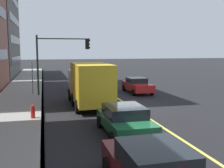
{
  "coord_description": "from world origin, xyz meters",
  "views": [
    {
      "loc": [
        -18.13,
        5.98,
        4.04
      ],
      "look_at": [
        -1.99,
        1.87,
        1.93
      ],
      "focal_mm": 43.5,
      "sensor_mm": 36.0,
      "label": 1
    }
  ],
  "objects_px": {
    "car_red": "(137,85)",
    "traffic_light_mast": "(59,54)",
    "car_black": "(83,82)",
    "fire_hydrant": "(33,113)",
    "truck_yellow": "(90,83)",
    "car_green": "(125,119)",
    "street_sign_post": "(32,76)"
  },
  "relations": [
    {
      "from": "street_sign_post",
      "to": "fire_hydrant",
      "type": "distance_m",
      "value": 9.3
    },
    {
      "from": "car_black",
      "to": "truck_yellow",
      "type": "height_order",
      "value": "truck_yellow"
    },
    {
      "from": "truck_yellow",
      "to": "fire_hydrant",
      "type": "relative_size",
      "value": 7.35
    },
    {
      "from": "car_red",
      "to": "street_sign_post",
      "type": "height_order",
      "value": "street_sign_post"
    },
    {
      "from": "car_green",
      "to": "car_black",
      "type": "xyz_separation_m",
      "value": [
        14.94,
        -0.14,
        0.04
      ]
    },
    {
      "from": "car_black",
      "to": "fire_hydrant",
      "type": "distance_m",
      "value": 12.16
    },
    {
      "from": "street_sign_post",
      "to": "car_black",
      "type": "bearing_deg",
      "value": -66.66
    },
    {
      "from": "traffic_light_mast",
      "to": "car_red",
      "type": "bearing_deg",
      "value": -90.49
    },
    {
      "from": "traffic_light_mast",
      "to": "street_sign_post",
      "type": "distance_m",
      "value": 3.21
    },
    {
      "from": "car_red",
      "to": "fire_hydrant",
      "type": "bearing_deg",
      "value": 131.56
    },
    {
      "from": "car_red",
      "to": "traffic_light_mast",
      "type": "relative_size",
      "value": 0.84
    },
    {
      "from": "car_green",
      "to": "truck_yellow",
      "type": "bearing_deg",
      "value": 4.55
    },
    {
      "from": "car_red",
      "to": "traffic_light_mast",
      "type": "bearing_deg",
      "value": 89.51
    },
    {
      "from": "car_red",
      "to": "fire_hydrant",
      "type": "xyz_separation_m",
      "value": [
        -8.15,
        9.19,
        -0.26
      ]
    },
    {
      "from": "car_black",
      "to": "street_sign_post",
      "type": "bearing_deg",
      "value": 113.34
    },
    {
      "from": "street_sign_post",
      "to": "car_green",
      "type": "bearing_deg",
      "value": -160.0
    },
    {
      "from": "car_red",
      "to": "traffic_light_mast",
      "type": "distance_m",
      "value": 7.73
    },
    {
      "from": "traffic_light_mast",
      "to": "street_sign_post",
      "type": "height_order",
      "value": "traffic_light_mast"
    },
    {
      "from": "car_red",
      "to": "traffic_light_mast",
      "type": "height_order",
      "value": "traffic_light_mast"
    },
    {
      "from": "truck_yellow",
      "to": "traffic_light_mast",
      "type": "distance_m",
      "value": 5.67
    },
    {
      "from": "car_green",
      "to": "truck_yellow",
      "type": "relative_size",
      "value": 0.61
    },
    {
      "from": "car_green",
      "to": "street_sign_post",
      "type": "height_order",
      "value": "street_sign_post"
    },
    {
      "from": "street_sign_post",
      "to": "car_red",
      "type": "bearing_deg",
      "value": -96.36
    },
    {
      "from": "traffic_light_mast",
      "to": "street_sign_post",
      "type": "xyz_separation_m",
      "value": [
        1.0,
        2.35,
        -1.94
      ]
    },
    {
      "from": "traffic_light_mast",
      "to": "car_green",
      "type": "bearing_deg",
      "value": -168.89
    },
    {
      "from": "car_red",
      "to": "truck_yellow",
      "type": "distance_m",
      "value": 7.35
    },
    {
      "from": "car_black",
      "to": "truck_yellow",
      "type": "distance_m",
      "value": 8.15
    },
    {
      "from": "car_green",
      "to": "street_sign_post",
      "type": "bearing_deg",
      "value": 20.0
    },
    {
      "from": "car_green",
      "to": "car_red",
      "type": "xyz_separation_m",
      "value": [
        11.8,
        -4.82,
        0.0
      ]
    },
    {
      "from": "truck_yellow",
      "to": "car_green",
      "type": "bearing_deg",
      "value": -175.45
    },
    {
      "from": "car_black",
      "to": "fire_hydrant",
      "type": "bearing_deg",
      "value": 158.21
    },
    {
      "from": "street_sign_post",
      "to": "fire_hydrant",
      "type": "xyz_separation_m",
      "value": [
        -9.21,
        -0.3,
        -1.27
      ]
    }
  ]
}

